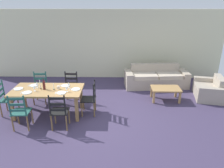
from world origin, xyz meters
TOP-DOWN VIEW (x-y plane):
  - ground_plane at (0.00, 0.00)m, footprint 9.60×9.60m
  - wall_far at (0.00, 3.30)m, footprint 9.60×0.16m
  - dining_table at (-1.26, 0.15)m, footprint 1.90×0.96m
  - dining_chair_near_left at (-1.71, -0.62)m, footprint 0.44×0.42m
  - dining_chair_near_right at (-0.77, -0.57)m, footprint 0.43×0.41m
  - dining_chair_far_left at (-1.73, 0.91)m, footprint 0.44×0.42m
  - dining_chair_far_right at (-0.79, 0.94)m, footprint 0.44×0.42m
  - dining_chair_head_west at (-2.41, 0.12)m, footprint 0.43×0.45m
  - dining_chair_head_east at (-0.09, 0.18)m, footprint 0.41×0.42m
  - dinner_plate_near_left at (-1.71, -0.10)m, footprint 0.24×0.24m
  - fork_near_left at (-1.86, -0.10)m, footprint 0.03×0.17m
  - dinner_plate_near_right at (-0.81, -0.10)m, footprint 0.24×0.24m
  - fork_near_right at (-0.96, -0.10)m, footprint 0.02×0.17m
  - dinner_plate_far_left at (-1.71, 0.40)m, footprint 0.24×0.24m
  - fork_far_left at (-1.86, 0.40)m, footprint 0.03×0.17m
  - dinner_plate_far_right at (-0.81, 0.40)m, footprint 0.24×0.24m
  - fork_far_right at (-0.96, 0.40)m, footprint 0.02×0.17m
  - dinner_plate_head_west at (-2.04, 0.15)m, footprint 0.24×0.24m
  - fork_head_west at (-2.19, 0.15)m, footprint 0.03×0.17m
  - dinner_plate_head_east at (-0.48, 0.15)m, footprint 0.24×0.24m
  - fork_head_east at (-0.63, 0.15)m, footprint 0.03×0.17m
  - wine_bottle at (-1.33, 0.15)m, footprint 0.07×0.07m
  - wine_glass_near_left at (-1.55, 0.02)m, footprint 0.06×0.06m
  - wine_glass_near_right at (-0.68, 0.00)m, footprint 0.06×0.06m
  - wine_glass_far_left at (-1.57, 0.28)m, footprint 0.06×0.06m
  - wine_glass_far_right at (-0.68, 0.28)m, footprint 0.06×0.06m
  - coffee_cup_primary at (-0.95, 0.18)m, footprint 0.07×0.07m
  - candle_tall at (-1.44, 0.17)m, footprint 0.05×0.05m
  - candle_short at (-1.06, 0.11)m, footprint 0.05×0.05m
  - couch at (2.09, 2.32)m, footprint 2.34×0.98m
  - coffee_table at (2.20, 1.10)m, footprint 0.90×0.56m
  - armchair_upholstered at (3.71, 1.34)m, footprint 1.01×1.29m

SIDE VIEW (x-z plane):
  - ground_plane at x=0.00m, z-range -0.02..0.00m
  - armchair_upholstered at x=3.71m, z-range -0.11..0.61m
  - couch at x=2.09m, z-range -0.11..0.69m
  - coffee_table at x=2.20m, z-range 0.15..0.57m
  - dining_chair_near_left at x=-1.71m, z-range 0.00..0.96m
  - dining_chair_near_right at x=-0.77m, z-range 0.00..0.96m
  - dining_chair_far_left at x=-1.73m, z-range 0.00..0.96m
  - dining_chair_far_right at x=-0.79m, z-range 0.00..0.96m
  - dining_chair_head_west at x=-2.41m, z-range 0.00..0.96m
  - dining_chair_head_east at x=-0.09m, z-range 0.00..0.96m
  - dining_table at x=-1.26m, z-range 0.29..1.04m
  - fork_near_left at x=-1.86m, z-range 0.75..0.76m
  - fork_near_right at x=-0.96m, z-range 0.75..0.76m
  - fork_far_left at x=-1.86m, z-range 0.75..0.76m
  - fork_far_right at x=-0.96m, z-range 0.75..0.76m
  - fork_head_west at x=-2.19m, z-range 0.75..0.76m
  - fork_head_east at x=-0.63m, z-range 0.75..0.76m
  - dinner_plate_near_left at x=-1.71m, z-range 0.75..0.77m
  - dinner_plate_near_right at x=-0.81m, z-range 0.75..0.77m
  - dinner_plate_far_left at x=-1.71m, z-range 0.75..0.77m
  - dinner_plate_far_right at x=-0.81m, z-range 0.75..0.77m
  - dinner_plate_head_west at x=-2.04m, z-range 0.75..0.77m
  - dinner_plate_head_east at x=-0.48m, z-range 0.75..0.77m
  - coffee_cup_primary at x=-0.95m, z-range 0.75..0.84m
  - candle_short at x=-1.06m, z-range 0.71..0.89m
  - candle_tall at x=-1.44m, z-range 0.69..0.96m
  - wine_glass_near_left at x=-1.55m, z-range 0.78..0.94m
  - wine_glass_near_right at x=-0.68m, z-range 0.78..0.94m
  - wine_glass_far_left at x=-1.57m, z-range 0.78..0.94m
  - wine_glass_far_right at x=-0.68m, z-range 0.78..0.94m
  - wine_bottle at x=-1.33m, z-range 0.71..1.03m
  - wall_far at x=0.00m, z-range 0.00..2.70m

